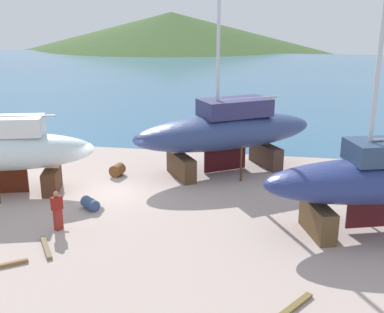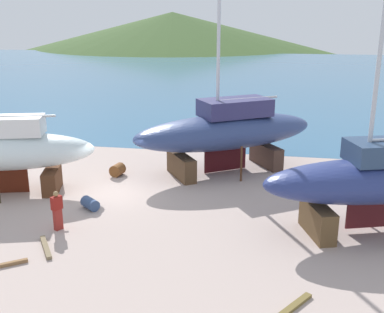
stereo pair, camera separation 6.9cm
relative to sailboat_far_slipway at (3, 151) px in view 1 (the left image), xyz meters
The scene contains 11 objects.
ground_plane 5.94m from the sailboat_far_slipway, 18.59° to the right, with size 43.05×43.05×0.00m, color #B19C93.
sea_water 51.51m from the sailboat_far_slipway, 84.17° to the left, with size 165.46×84.38×0.01m, color #346489.
headland_hill 116.89m from the sailboat_far_slipway, 98.66° to the left, with size 152.87×152.87×18.89m, color #354F24.
sailboat_far_slipway is the anchor object (origin of this frame).
sailboat_mid_port 11.71m from the sailboat_far_slipway, 27.53° to the left, with size 10.89×8.80×16.12m.
sailboat_large_starboard 17.27m from the sailboat_far_slipway, ahead, with size 9.85×5.76×13.38m.
worker 5.80m from the sailboat_far_slipway, 38.66° to the right, with size 0.43×0.50×1.69m.
barrel_blue_faded 5.40m from the sailboat_far_slipway, 14.29° to the right, with size 0.53×0.53×0.91m, color #354B73.
barrel_by_slipway 6.04m from the sailboat_far_slipway, 37.41° to the left, with size 0.67×0.67×0.75m, color brown.
barrel_rust_far 5.51m from the sailboat_far_slipway, 121.73° to the left, with size 0.65×0.65×0.87m, color #2B2E2B.
timber_long_fore 7.33m from the sailboat_far_slipway, 48.02° to the right, with size 1.89×0.19×0.13m, color #7A684A.
Camera 1 is at (7.84, -21.09, 8.57)m, focal length 44.06 mm.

